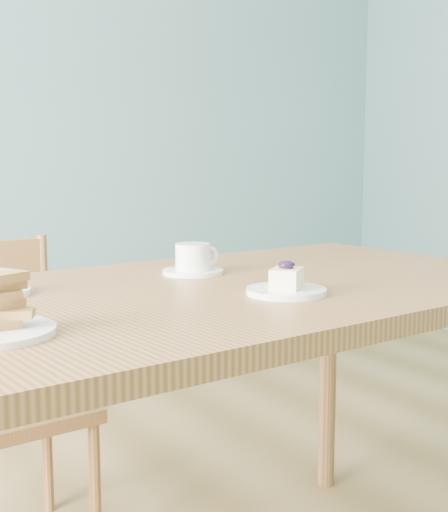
{
  "coord_description": "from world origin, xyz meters",
  "views": [
    {
      "loc": [
        -0.85,
        -1.08,
        1.02
      ],
      "look_at": [
        -0.04,
        0.21,
        0.81
      ],
      "focal_mm": 50.0,
      "sensor_mm": 36.0,
      "label": 1
    }
  ],
  "objects_px": {
    "dining_table": "(229,320)",
    "coffee_cup": "(193,261)",
    "dining_chair": "(4,395)",
    "cheesecake_plate_near": "(286,286)"
  },
  "relations": [
    {
      "from": "dining_table",
      "to": "coffee_cup",
      "type": "bearing_deg",
      "value": 82.29
    },
    {
      "from": "dining_chair",
      "to": "coffee_cup",
      "type": "relative_size",
      "value": 5.81
    },
    {
      "from": "dining_table",
      "to": "coffee_cup",
      "type": "height_order",
      "value": "coffee_cup"
    },
    {
      "from": "dining_chair",
      "to": "dining_table",
      "type": "bearing_deg",
      "value": -65.28
    },
    {
      "from": "dining_table",
      "to": "dining_chair",
      "type": "bearing_deg",
      "value": 114.97
    },
    {
      "from": "coffee_cup",
      "to": "dining_table",
      "type": "bearing_deg",
      "value": -83.6
    },
    {
      "from": "cheesecake_plate_near",
      "to": "dining_chair",
      "type": "bearing_deg",
      "value": 117.06
    },
    {
      "from": "dining_table",
      "to": "dining_chair",
      "type": "height_order",
      "value": "dining_chair"
    },
    {
      "from": "dining_table",
      "to": "cheesecake_plate_near",
      "type": "relative_size",
      "value": 9.45
    },
    {
      "from": "dining_table",
      "to": "cheesecake_plate_near",
      "type": "height_order",
      "value": "cheesecake_plate_near"
    }
  ]
}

